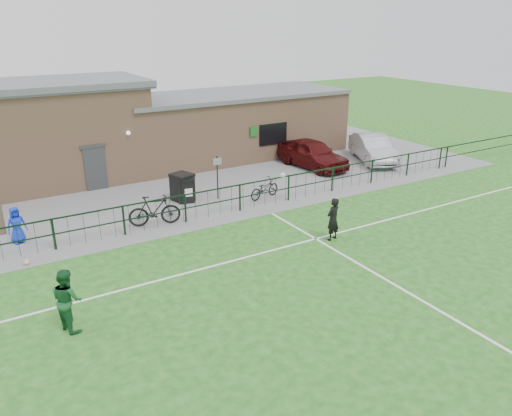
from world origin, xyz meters
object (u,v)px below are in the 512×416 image
bicycle_e (264,189)px  spectator_child (16,225)px  outfield_player (67,300)px  car_maroon (312,153)px  wheelie_bin_right (182,188)px  sign_post (217,178)px  car_silver (373,148)px  bicycle_d (154,210)px  ball_ground (27,262)px  wheelie_bin_left (185,190)px

bicycle_e → spectator_child: (-10.28, 0.47, 0.24)m
spectator_child → outfield_player: (0.47, -6.55, 0.15)m
outfield_player → car_maroon: bearing=-76.8°
outfield_player → wheelie_bin_right: bearing=-58.5°
sign_post → car_silver: (10.54, 1.21, -0.25)m
bicycle_d → ball_ground: bicycle_d is taller
sign_post → car_maroon: 7.10m
spectator_child → bicycle_e: bearing=-14.2°
wheelie_bin_right → spectator_child: (-6.95, -1.14, 0.11)m
ball_ground → spectator_child: bearing=89.4°
outfield_player → bicycle_e: bearing=-76.5°
sign_post → car_silver: bearing=6.6°
sign_post → spectator_child: sign_post is taller
bicycle_d → spectator_child: spectator_child is taller
wheelie_bin_left → bicycle_d: 2.91m
wheelie_bin_right → bicycle_d: (-2.08, -2.11, 0.03)m
spectator_child → ball_ground: spectator_child is taller
car_silver → bicycle_d: bearing=-144.5°
wheelie_bin_right → outfield_player: size_ratio=0.67×
car_silver → spectator_child: 19.03m
bicycle_e → ball_ground: bicycle_e is taller
car_maroon → bicycle_d: (-10.36, -3.47, -0.16)m
bicycle_d → ball_ground: (-4.89, -1.06, -0.53)m
wheelie_bin_left → car_silver: bearing=15.5°
car_silver → outfield_player: outfield_player is taller
spectator_child → bicycle_d: bearing=-22.9°
car_maroon → ball_ground: car_maroon is taller
bicycle_d → spectator_child: (-4.87, 0.97, 0.08)m
wheelie_bin_right → car_maroon: bearing=-8.4°
ball_ground → outfield_player: bearing=-83.8°
bicycle_d → car_maroon: bearing=-56.9°
wheelie_bin_right → ball_ground: (-6.97, -3.17, -0.50)m
wheelie_bin_left → wheelie_bin_right: size_ratio=0.89×
sign_post → car_silver: 10.62m
sign_post → spectator_child: 8.43m
outfield_player → sign_post: bearing=-66.6°
wheelie_bin_left → sign_post: (1.40, -0.47, 0.48)m
wheelie_bin_right → spectator_child: spectator_child is taller
wheelie_bin_left → car_maroon: bearing=22.4°
spectator_child → ball_ground: bearing=-102.2°
wheelie_bin_left → ball_ground: 7.67m
wheelie_bin_left → ball_ground: wheelie_bin_left is taller
car_maroon → wheelie_bin_left: bearing=-174.8°
wheelie_bin_right → bicycle_e: (3.33, -1.61, -0.13)m
wheelie_bin_right → bicycle_e: bearing=-43.4°
car_maroon → bicycle_d: size_ratio=2.23×
bicycle_d → wheelie_bin_left: bearing=-32.9°
sign_post → car_maroon: size_ratio=0.44×
bicycle_e → spectator_child: spectator_child is taller
wheelie_bin_right → car_silver: 12.02m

